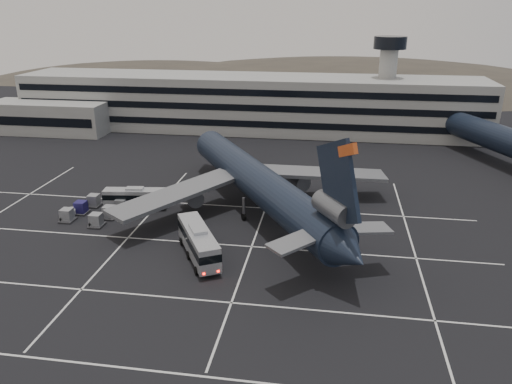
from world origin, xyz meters
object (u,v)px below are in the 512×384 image
Objects in this scene: uld_cluster at (95,210)px; bus_near at (198,241)px; tug_a at (71,212)px; trijet_main at (259,182)px; bus_far at (135,197)px.

bus_near is at bearing -28.80° from uld_cluster.
uld_cluster is at bearing 122.27° from bus_near.
bus_near is at bearing -45.09° from tug_a.
bus_far is (-20.24, -0.94, -3.29)m from trijet_main.
tug_a is at bearing -166.36° from uld_cluster.
bus_near is at bearing -142.84° from bus_far.
uld_cluster is (3.63, 0.88, 0.29)m from tug_a.
trijet_main is 20.53m from bus_far.
tug_a is at bearing 127.95° from bus_near.
tug_a is (-8.83, -4.85, -1.28)m from bus_far.
tug_a is (-29.07, -5.79, -4.56)m from trijet_main.
trijet_main reaches higher than tug_a.
bus_far is at bearing 37.36° from uld_cluster.
trijet_main is at bearing -10.70° from tug_a.
tug_a is at bearing 159.49° from trijet_main.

